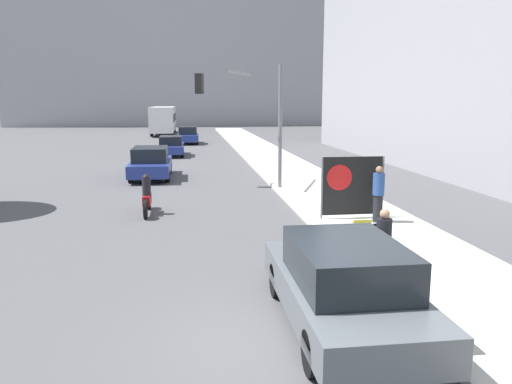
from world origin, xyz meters
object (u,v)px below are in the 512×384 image
Objects in this scene: jogger_on_sidewalk at (378,194)px; parked_car_curbside at (344,285)px; protest_banner at (352,186)px; motorcycle_on_road at (147,197)px; car_on_road_nearest at (151,163)px; seated_protester at (385,235)px; traffic_light_pole at (247,104)px; pedestrian_behind at (338,185)px; car_on_road_distant at (188,135)px; car_on_road_midblock at (171,146)px; city_bus_on_road at (163,118)px.

parked_car_curbside is at bearing 41.71° from jogger_on_sidewalk.
parked_car_curbside is (-3.06, -6.39, -0.26)m from jogger_on_sidewalk.
protest_banner is at bearing -67.70° from jogger_on_sidewalk.
parked_car_curbside is at bearing -66.84° from motorcycle_on_road.
car_on_road_nearest is at bearing 93.16° from motorcycle_on_road.
protest_banner is at bearing -18.08° from motorcycle_on_road.
traffic_light_pole is (-1.80, 10.71, 2.78)m from seated_protester.
car_on_road_distant is (-4.84, 29.11, -0.28)m from pedestrian_behind.
pedestrian_behind is at bearing 73.90° from parked_car_curbside.
motorcycle_on_road is at bearing -90.61° from car_on_road_midblock.
traffic_light_pole is 2.40× the size of motorcycle_on_road.
car_on_road_nearest is 0.40× the size of city_bus_on_road.
parked_car_curbside is 17.60m from car_on_road_nearest.
pedestrian_behind is at bearing -66.75° from traffic_light_pole.
car_on_road_nearest is at bearing -95.04° from car_on_road_distant.
car_on_road_distant is (1.76, 19.97, -0.00)m from car_on_road_nearest.
pedestrian_behind is 6.28m from motorcycle_on_road.
seated_protester is 34.66m from car_on_road_distant.
car_on_road_midblock reaches higher than motorcycle_on_road.
jogger_on_sidewalk is at bearing -21.10° from motorcycle_on_road.
pedestrian_behind is 0.94m from protest_banner.
protest_banner is 21.08m from car_on_road_midblock.
pedestrian_behind is at bearing -85.87° from jogger_on_sidewalk.
car_on_road_midblock is (-6.74, 20.78, -0.32)m from jogger_on_sidewalk.
motorcycle_on_road is at bearing -86.84° from car_on_road_nearest.
jogger_on_sidewalk is 8.05m from traffic_light_pole.
car_on_road_distant is 28.00m from motorcycle_on_road.
pedestrian_behind is 0.15× the size of city_bus_on_road.
traffic_light_pole is 37.41m from city_bus_on_road.
jogger_on_sidewalk is 0.88m from protest_banner.
car_on_road_distant is at bearing 82.91° from seated_protester.
car_on_road_nearest is 20.04m from car_on_road_distant.
pedestrian_behind is 0.87× the size of protest_banner.
car_on_road_distant reaches higher than seated_protester.
pedestrian_behind is 0.38× the size of parked_car_curbside.
parked_car_curbside is at bearing -86.05° from car_on_road_distant.
protest_banner is 0.40× the size of traffic_light_pole.
city_bus_on_road reaches higher than car_on_road_distant.
car_on_road_nearest is (-4.32, 17.06, 0.01)m from parked_car_curbside.
pedestrian_behind is 0.41× the size of car_on_road_distant.
traffic_light_pole is at bearing -88.66° from jogger_on_sidewalk.
car_on_road_distant is at bearing -102.34° from jogger_on_sidewalk.
car_on_road_midblock is 1.00× the size of car_on_road_distant.
car_on_road_nearest is at bearing 73.41° from pedestrian_behind.
motorcycle_on_road is (1.40, -41.28, -1.22)m from city_bus_on_road.
city_bus_on_road is at bearing 91.94° from motorcycle_on_road.
car_on_road_distant is (-2.51, 23.68, -2.84)m from traffic_light_pole.
pedestrian_behind is 6.44m from traffic_light_pole.
traffic_light_pole is at bearing -41.05° from car_on_road_nearest.
protest_banner is at bearing -68.55° from traffic_light_pole.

